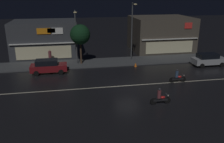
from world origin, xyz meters
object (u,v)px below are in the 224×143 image
object	(u,v)px
pedestrian_on_sidewalk	(50,57)
parked_car_near_kerb	(48,66)
motorcycle_lead	(177,77)
motorcycle_following	(160,97)
parked_car_trailing	(208,59)
streetlamp_west	(76,33)
traffic_cone	(136,65)
streetlamp_mid	(132,28)

from	to	relation	value
pedestrian_on_sidewalk	parked_car_near_kerb	bearing A→B (deg)	-122.18
motorcycle_lead	motorcycle_following	distance (m)	6.08
motorcycle_lead	motorcycle_following	bearing A→B (deg)	47.54
pedestrian_on_sidewalk	motorcycle_lead	bearing A→B (deg)	-67.87
parked_car_trailing	motorcycle_following	xyz separation A→B (m)	(-10.55, -9.81, -0.24)
streetlamp_west	traffic_cone	world-z (taller)	streetlamp_west
pedestrian_on_sidewalk	parked_car_near_kerb	distance (m)	4.14
streetlamp_west	motorcycle_lead	xyz separation A→B (m)	(10.42, -8.59, -3.67)
streetlamp_mid	traffic_cone	bearing A→B (deg)	-91.97
streetlamp_mid	parked_car_trailing	size ratio (longest dim) A/B	1.84
parked_car_near_kerb	streetlamp_west	bearing A→B (deg)	-141.87
streetlamp_west	parked_car_near_kerb	bearing A→B (deg)	-141.87
parked_car_near_kerb	motorcycle_following	distance (m)	14.63
traffic_cone	motorcycle_following	bearing A→B (deg)	-94.77
streetlamp_west	streetlamp_mid	xyz separation A→B (m)	(7.61, 0.24, 0.45)
streetlamp_west	parked_car_near_kerb	size ratio (longest dim) A/B	1.64
streetlamp_west	parked_car_trailing	bearing A→B (deg)	-11.58
streetlamp_mid	parked_car_trailing	world-z (taller)	streetlamp_mid
parked_car_near_kerb	parked_car_trailing	distance (m)	20.73
pedestrian_on_sidewalk	motorcycle_following	world-z (taller)	pedestrian_on_sidewalk
streetlamp_mid	pedestrian_on_sidewalk	distance (m)	11.88
parked_car_near_kerb	motorcycle_following	xyz separation A→B (m)	(10.17, -10.52, -0.24)
streetlamp_west	motorcycle_following	distance (m)	15.31
streetlamp_mid	traffic_cone	distance (m)	5.10
streetlamp_mid	parked_car_near_kerb	distance (m)	12.22
pedestrian_on_sidewalk	motorcycle_following	size ratio (longest dim) A/B	0.95
parked_car_near_kerb	motorcycle_lead	distance (m)	15.14
parked_car_trailing	pedestrian_on_sidewalk	bearing A→B (deg)	166.84
streetlamp_mid	motorcycle_following	bearing A→B (deg)	-94.27
motorcycle_lead	traffic_cone	xyz separation A→B (m)	(-2.89, 6.38, -0.36)
motorcycle_following	traffic_cone	size ratio (longest dim) A/B	3.45
streetlamp_mid	motorcycle_lead	bearing A→B (deg)	-72.36
parked_car_near_kerb	motorcycle_lead	bearing A→B (deg)	157.51
streetlamp_west	traffic_cone	distance (m)	8.82
motorcycle_lead	motorcycle_following	world-z (taller)	same
motorcycle_following	streetlamp_mid	bearing A→B (deg)	-99.70
pedestrian_on_sidewalk	parked_car_near_kerb	size ratio (longest dim) A/B	0.42
motorcycle_lead	traffic_cone	distance (m)	7.02
parked_car_near_kerb	pedestrian_on_sidewalk	bearing A→B (deg)	-89.63
motorcycle_lead	streetlamp_west	bearing A→B (deg)	-43.00
traffic_cone	parked_car_trailing	bearing A→B (deg)	-7.69
streetlamp_west	parked_car_trailing	distance (m)	17.84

